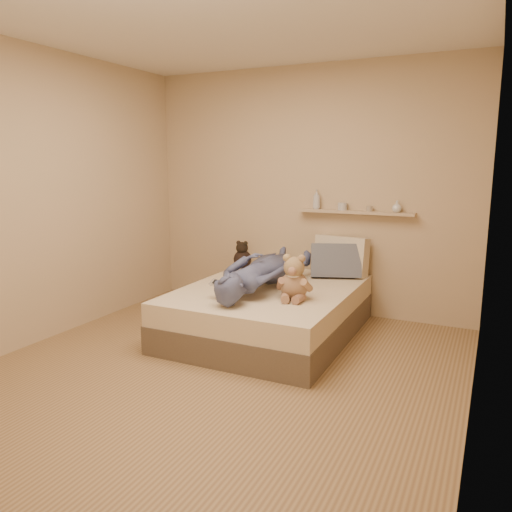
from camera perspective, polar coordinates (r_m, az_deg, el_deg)
The scene contains 10 objects.
room at distance 3.70m, azimuth -4.40°, elevation 5.93°, with size 3.80×3.80×3.80m.
bed at distance 4.72m, azimuth 1.49°, elevation -6.31°, with size 1.50×1.90×0.45m.
game_console at distance 4.25m, azimuth -4.45°, elevation -3.13°, with size 0.17×0.11×0.05m.
teddy_bear at distance 4.24m, azimuth 4.36°, elevation -2.86°, with size 0.32×0.32×0.40m.
dark_plush at distance 5.50m, azimuth -1.56°, elevation -0.03°, with size 0.20×0.20×0.31m.
pillow_cream at distance 5.23m, azimuth 9.72°, elevation 0.03°, with size 0.55×0.16×0.40m, color #C1AF98.
pillow_grey at distance 5.11m, azimuth 9.12°, elevation -0.55°, with size 0.50×0.14×0.34m, color slate.
person at distance 4.56m, azimuth 0.71°, elevation -1.69°, with size 0.54×1.47×0.35m, color #4E557A.
wall_shelf at distance 5.22m, azimuth 11.23°, elevation 4.94°, with size 1.20×0.12×0.03m, color tan.
shelf_bottles at distance 5.22m, azimuth 10.69°, elevation 5.90°, with size 0.95×0.13×0.21m.
Camera 1 is at (1.85, -3.19, 1.61)m, focal length 35.00 mm.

